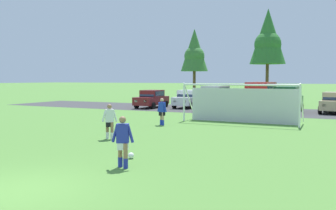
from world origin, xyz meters
TOP-DOWN VIEW (x-y plane):
  - ground_plane at (0.00, 15.00)m, footprint 400.00×400.00m
  - parking_lot_strip at (0.00, 25.66)m, footprint 52.00×8.40m
  - soccer_ball at (0.57, 4.42)m, footprint 0.22×0.22m
  - soccer_goal at (1.19, 16.64)m, footprint 7.45×2.04m
  - player_striker_near at (-2.59, 7.59)m, footprint 0.66×0.49m
  - player_midfield_center at (1.05, 3.18)m, footprint 0.73×0.38m
  - player_defender_far at (-2.80, 13.33)m, footprint 0.73×0.28m
  - parked_car_slot_far_left at (-9.90, 24.89)m, footprint 2.04×4.20m
  - parked_car_slot_left at (-6.71, 26.51)m, footprint 2.12×4.24m
  - parked_car_slot_center_left at (-3.82, 26.00)m, footprint 2.24×4.65m
  - parked_car_slot_center at (0.52, 25.39)m, footprint 2.23×4.82m
  - parked_car_slot_center_right at (2.64, 25.95)m, footprint 2.28×4.67m
  - parked_car_slot_right at (6.28, 26.57)m, footprint 2.28×4.33m
  - tree_left_edge at (-10.28, 36.70)m, footprint 3.40×3.40m
  - tree_mid_left at (-1.37, 37.33)m, footprint 4.09×4.09m

SIDE VIEW (x-z plane):
  - ground_plane at x=0.00m, z-range 0.00..0.00m
  - parking_lot_strip at x=0.00m, z-range 0.00..0.01m
  - soccer_ball at x=0.57m, z-range 0.00..0.22m
  - player_striker_near at x=-2.59m, z-range 0.00..1.64m
  - player_midfield_center at x=1.05m, z-range 0.00..1.64m
  - player_defender_far at x=-2.80m, z-range 0.00..1.64m
  - parked_car_slot_far_left at x=-9.90m, z-range 0.02..1.74m
  - parked_car_slot_left at x=-6.71m, z-range 0.02..1.74m
  - parked_car_slot_right at x=6.28m, z-range 0.02..1.74m
  - parked_car_slot_center_left at x=-3.82m, z-range 0.03..2.19m
  - parked_car_slot_center_right at x=2.64m, z-range 0.03..2.19m
  - soccer_goal at x=1.19m, z-range 0.01..2.58m
  - parked_car_slot_center at x=0.52m, z-range 0.08..2.60m
  - tree_left_edge at x=-10.28m, z-range 1.69..10.74m
  - tree_mid_left at x=-1.37m, z-range 2.05..12.95m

